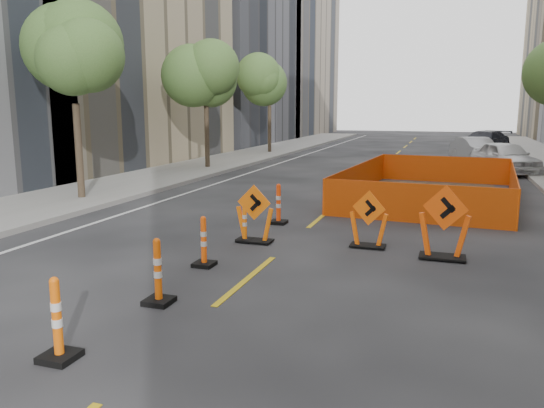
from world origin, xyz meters
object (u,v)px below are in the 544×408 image
(channelizer_4, at_px, (204,241))
(channelizer_6, at_px, (278,204))
(channelizer_2, at_px, (57,319))
(channelizer_5, at_px, (245,222))
(parked_car_mid, at_px, (476,150))
(parked_car_far, at_px, (483,143))
(chevron_sign_right, at_px, (444,222))
(parked_car_near, at_px, (505,157))
(channelizer_3, at_px, (158,271))
(chevron_sign_left, at_px, (255,214))
(chevron_sign_center, at_px, (369,219))

(channelizer_4, xyz_separation_m, channelizer_6, (0.21, 4.27, 0.04))
(channelizer_2, distance_m, channelizer_5, 6.40)
(parked_car_mid, relative_size, parked_car_far, 0.79)
(chevron_sign_right, bearing_deg, parked_car_far, 103.89)
(channelizer_6, height_order, parked_car_near, parked_car_near)
(channelizer_3, distance_m, channelizer_4, 2.15)
(parked_car_mid, bearing_deg, chevron_sign_right, -115.15)
(chevron_sign_left, distance_m, chevron_sign_center, 2.66)
(channelizer_2, relative_size, chevron_sign_left, 0.79)
(channelizer_6, height_order, parked_car_mid, parked_car_mid)
(chevron_sign_center, xyz_separation_m, chevron_sign_right, (1.64, -0.45, 0.13))
(channelizer_6, xyz_separation_m, parked_car_near, (6.99, 14.47, 0.22))
(channelizer_6, height_order, chevron_sign_center, chevron_sign_center)
(chevron_sign_left, height_order, chevron_sign_right, chevron_sign_right)
(channelizer_3, height_order, parked_car_near, parked_car_near)
(channelizer_4, distance_m, chevron_sign_center, 3.87)
(channelizer_4, relative_size, channelizer_6, 0.93)
(chevron_sign_left, distance_m, chevron_sign_right, 4.27)
(channelizer_3, height_order, chevron_sign_center, chevron_sign_center)
(channelizer_2, distance_m, parked_car_far, 34.32)
(channelizer_3, height_order, channelizer_5, channelizer_3)
(channelizer_2, height_order, channelizer_3, channelizer_3)
(channelizer_2, height_order, chevron_sign_right, chevron_sign_right)
(parked_car_far, bearing_deg, channelizer_2, -77.28)
(channelizer_2, xyz_separation_m, channelizer_4, (-0.02, 4.27, -0.03))
(channelizer_4, distance_m, channelizer_5, 2.14)
(channelizer_6, xyz_separation_m, parked_car_far, (6.52, 25.12, 0.25))
(channelizer_6, relative_size, chevron_sign_center, 0.84)
(parked_car_near, bearing_deg, chevron_sign_right, -120.96)
(channelizer_6, bearing_deg, chevron_sign_left, -87.44)
(channelizer_2, height_order, parked_car_mid, parked_car_mid)
(channelizer_2, height_order, parked_car_far, parked_car_far)
(channelizer_3, distance_m, parked_car_mid, 26.60)
(channelizer_3, height_order, channelizer_6, channelizer_6)
(parked_car_mid, bearing_deg, parked_car_far, 61.84)
(chevron_sign_center, bearing_deg, chevron_sign_right, 0.63)
(channelizer_2, xyz_separation_m, channelizer_5, (0.02, 6.40, -0.08))
(parked_car_near, height_order, parked_car_mid, parked_car_near)
(channelizer_3, xyz_separation_m, parked_car_near, (6.99, 20.87, 0.22))
(parked_car_near, xyz_separation_m, parked_car_mid, (-1.14, 5.08, -0.05))
(channelizer_2, bearing_deg, parked_car_far, 78.73)
(chevron_sign_right, bearing_deg, parked_car_mid, 104.51)
(parked_car_near, relative_size, parked_car_far, 0.82)
(channelizer_5, bearing_deg, parked_car_far, 76.22)
(channelizer_2, relative_size, channelizer_4, 1.07)
(channelizer_5, height_order, parked_car_mid, parked_car_mid)
(channelizer_6, xyz_separation_m, chevron_sign_left, (0.10, -2.14, 0.14))
(channelizer_5, relative_size, chevron_sign_left, 0.67)
(channelizer_5, distance_m, parked_car_mid, 22.50)
(channelizer_6, relative_size, parked_car_near, 0.25)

